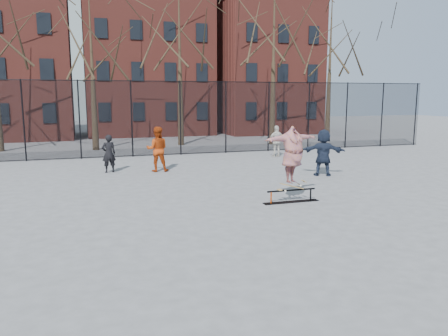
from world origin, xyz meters
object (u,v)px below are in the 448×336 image
object	(u,v)px
bystander_black	(109,154)
bystander_navy	(323,152)
bystander_white	(277,141)
bystander_red	(157,149)
skateboard	(292,188)
skate_rail	(291,197)
skater	(292,158)

from	to	relation	value
bystander_black	bystander_navy	distance (m)	8.87
bystander_white	bystander_red	bearing A→B (deg)	23.11
bystander_black	bystander_navy	xyz separation A→B (m)	(8.18, -3.42, 0.14)
bystander_black	bystander_white	bearing A→B (deg)	-176.24
skateboard	bystander_red	distance (m)	7.35
skate_rail	skater	size ratio (longest dim) A/B	0.85
skate_rail	bystander_white	world-z (taller)	bystander_white
bystander_navy	bystander_red	bearing A→B (deg)	1.26
skate_rail	bystander_black	bearing A→B (deg)	124.95
skate_rail	skater	distance (m)	1.19
bystander_navy	skate_rail	bearing A→B (deg)	75.95
skate_rail	bystander_white	size ratio (longest dim) A/B	1.08
skateboard	bystander_white	distance (m)	9.99
bystander_red	bystander_navy	distance (m)	6.90
skate_rail	bystander_black	world-z (taller)	bystander_black
bystander_red	skateboard	bearing A→B (deg)	124.84
skateboard	skater	bearing A→B (deg)	0.00
skate_rail	bystander_red	xyz separation A→B (m)	(-2.96, 6.70, 0.80)
skateboard	bystander_navy	world-z (taller)	bystander_navy
skater	bystander_navy	xyz separation A→B (m)	(3.22, 3.65, -0.40)
skateboard	skater	distance (m)	0.90
skate_rail	bystander_white	bearing A→B (deg)	67.82
skater	bystander_white	world-z (taller)	skater
skate_rail	bystander_navy	xyz separation A→B (m)	(3.23, 3.65, 0.79)
skater	bystander_white	xyz separation A→B (m)	(3.76, 9.25, -0.52)
skate_rail	bystander_red	world-z (taller)	bystander_red
skateboard	bystander_red	xyz separation A→B (m)	(-2.97, 6.70, 0.51)
skate_rail	skateboard	size ratio (longest dim) A/B	2.20
bystander_black	bystander_red	bearing A→B (deg)	159.17
skateboard	bystander_red	size ratio (longest dim) A/B	0.43
bystander_black	bystander_navy	bearing A→B (deg)	147.02
bystander_black	bystander_white	world-z (taller)	bystander_white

